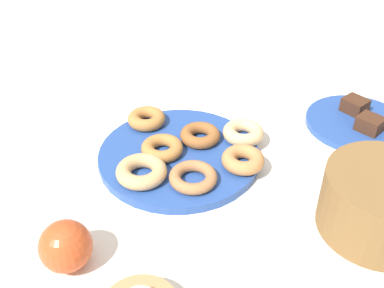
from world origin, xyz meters
name	(u,v)px	position (x,y,z in m)	size (l,w,h in m)	color
ground_plane	(179,159)	(0.00, 0.00, 0.00)	(2.40, 2.40, 0.00)	white
donut_plate	(179,155)	(0.00, 0.00, 0.01)	(0.32, 0.32, 0.02)	#284C9E
donut_0	(162,148)	(0.02, -0.03, 0.03)	(0.08, 0.08, 0.03)	#BC7A3D
donut_1	(193,177)	(0.07, 0.07, 0.03)	(0.09, 0.09, 0.02)	#B27547
donut_2	(200,135)	(-0.06, 0.02, 0.03)	(0.08, 0.08, 0.03)	#995B2D
donut_3	(141,171)	(0.10, -0.02, 0.03)	(0.10, 0.10, 0.03)	tan
donut_4	(243,160)	(-0.02, 0.13, 0.03)	(0.08, 0.08, 0.03)	#C6844C
donut_5	(146,119)	(-0.06, -0.11, 0.03)	(0.08, 0.08, 0.03)	#BC7A3D
donut_6	(243,133)	(-0.11, 0.09, 0.03)	(0.09, 0.09, 0.03)	#EABC84
cake_plate	(357,123)	(-0.29, 0.29, 0.01)	(0.23, 0.23, 0.01)	#284C9E
brownie_near	(355,105)	(-0.33, 0.28, 0.03)	(0.04, 0.05, 0.03)	#472819
brownie_far	(370,124)	(-0.26, 0.32, 0.03)	(0.04, 0.05, 0.03)	#472819
basket	(382,203)	(0.01, 0.39, 0.05)	(0.20, 0.20, 0.11)	brown
apple	(66,246)	(0.31, -0.02, 0.04)	(0.08, 0.08, 0.08)	#CC4C23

